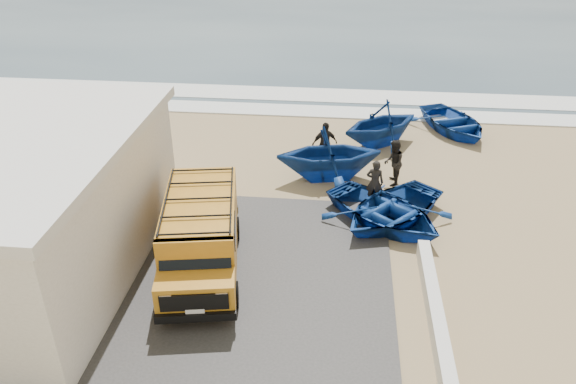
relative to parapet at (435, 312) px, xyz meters
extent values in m
plane|color=tan|center=(-5.00, 3.00, -0.28)|extent=(160.00, 160.00, 0.00)
cube|color=#3C3A37|center=(-7.00, 1.00, -0.25)|extent=(12.00, 10.00, 0.05)
cube|color=white|center=(-5.00, 15.00, -0.25)|extent=(180.00, 1.60, 0.06)
cube|color=white|center=(-5.00, 17.50, -0.26)|extent=(180.00, 2.20, 0.04)
cube|color=black|center=(-8.55, 2.50, 2.33)|extent=(0.08, 0.70, 0.90)
cube|color=silver|center=(0.00, 0.00, 0.00)|extent=(0.35, 6.00, 0.55)
cube|color=orange|center=(-6.71, 1.99, 0.99)|extent=(2.74, 4.50, 1.78)
cube|color=orange|center=(-6.26, -0.56, 0.59)|extent=(2.19, 1.31, 0.97)
cube|color=black|center=(-6.35, -0.06, 1.45)|extent=(1.92, 0.68, 0.77)
cube|color=black|center=(-6.17, -1.06, 0.70)|extent=(1.73, 0.39, 0.49)
cube|color=black|center=(-6.17, -1.09, 0.23)|extent=(2.08, 0.51, 0.24)
cube|color=black|center=(-6.70, 1.93, 1.97)|extent=(2.59, 4.16, 0.06)
cylinder|color=black|center=(-7.28, -0.30, 0.10)|extent=(0.36, 0.78, 0.75)
cylinder|color=black|center=(-7.86, 2.99, 0.10)|extent=(0.36, 0.78, 0.75)
cylinder|color=black|center=(-5.39, 0.03, 0.10)|extent=(0.36, 0.78, 0.75)
cylinder|color=black|center=(-5.97, 3.32, 0.10)|extent=(0.36, 0.78, 0.75)
imported|color=navy|center=(-1.12, 4.73, 0.18)|extent=(5.36, 5.28, 0.91)
imported|color=navy|center=(-0.87, 4.96, 0.18)|extent=(5.20, 5.33, 0.90)
imported|color=navy|center=(-3.13, 7.86, 0.79)|extent=(4.71, 4.29, 2.14)
imported|color=navy|center=(-1.02, 11.30, 0.74)|extent=(5.07, 4.97, 2.02)
imported|color=navy|center=(2.42, 13.18, 0.17)|extent=(4.55, 5.19, 0.89)
imported|color=black|center=(-1.43, 6.09, 0.58)|extent=(0.67, 0.49, 1.70)
imported|color=black|center=(-0.68, 7.65, 0.62)|extent=(0.73, 0.91, 1.79)
imported|color=black|center=(-3.36, 9.05, 0.65)|extent=(1.17, 0.85, 1.85)
camera|label=1|loc=(-2.68, -11.73, 10.00)|focal=35.00mm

